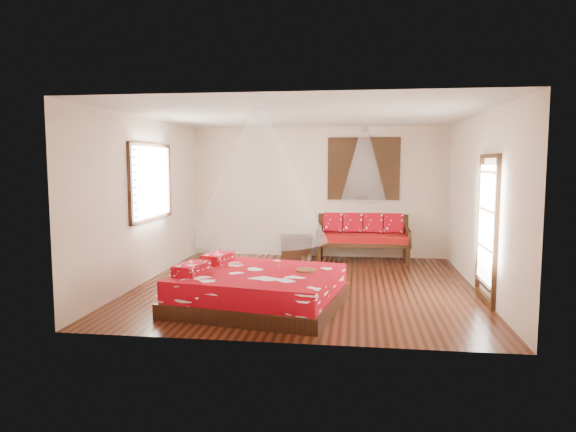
% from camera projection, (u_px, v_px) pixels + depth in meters
% --- Properties ---
extents(room, '(5.54, 5.54, 2.84)m').
position_uv_depth(room, '(306.00, 202.00, 8.38)').
color(room, black).
rests_on(room, ground).
extents(bed, '(2.53, 2.36, 0.65)m').
position_uv_depth(bed, '(258.00, 289.00, 7.28)').
color(bed, black).
rests_on(bed, floor).
extents(daybed, '(1.90, 0.84, 0.97)m').
position_uv_depth(daybed, '(363.00, 235.00, 10.69)').
color(daybed, black).
rests_on(daybed, floor).
extents(storage_chest, '(0.74, 0.58, 0.47)m').
position_uv_depth(storage_chest, '(296.00, 247.00, 10.97)').
color(storage_chest, black).
rests_on(storage_chest, floor).
extents(shutter_panel, '(1.52, 0.06, 1.32)m').
position_uv_depth(shutter_panel, '(364.00, 169.00, 10.88)').
color(shutter_panel, black).
rests_on(shutter_panel, wall_back).
extents(window_left, '(0.10, 1.74, 1.34)m').
position_uv_depth(window_left, '(152.00, 182.00, 8.90)').
color(window_left, black).
rests_on(window_left, wall_left).
extents(glazed_door, '(0.08, 1.02, 2.16)m').
position_uv_depth(glazed_door, '(487.00, 229.00, 7.46)').
color(glazed_door, black).
rests_on(glazed_door, floor).
extents(wine_tray, '(0.29, 0.29, 0.23)m').
position_uv_depth(wine_tray, '(306.00, 267.00, 7.26)').
color(wine_tray, brown).
rests_on(wine_tray, bed).
extents(mosquito_net_main, '(1.92, 1.92, 1.80)m').
position_uv_depth(mosquito_net_main, '(259.00, 176.00, 7.10)').
color(mosquito_net_main, white).
rests_on(mosquito_net_main, ceiling).
extents(mosquito_net_daybed, '(0.93, 0.93, 1.50)m').
position_uv_depth(mosquito_net_daybed, '(364.00, 164.00, 10.40)').
color(mosquito_net_daybed, white).
rests_on(mosquito_net_daybed, ceiling).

